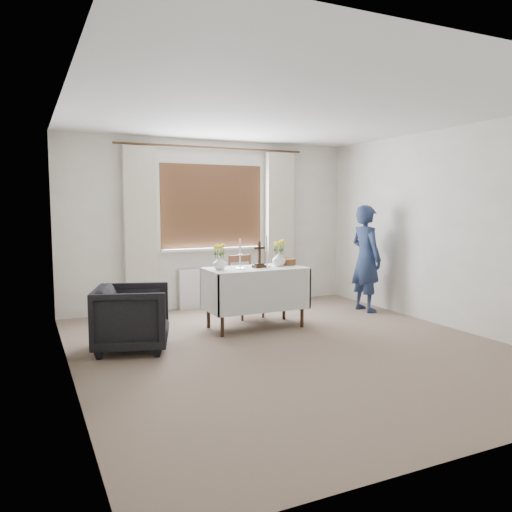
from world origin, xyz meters
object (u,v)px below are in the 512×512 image
at_px(wooden_cross, 259,254).
at_px(flower_vase_left, 220,263).
at_px(armchair, 132,318).
at_px(flower_vase_right, 279,259).
at_px(wooden_chair, 246,286).
at_px(altar_table, 255,298).
at_px(person, 366,258).

bearing_deg(wooden_cross, flower_vase_left, 170.38).
bearing_deg(armchair, wooden_cross, -61.83).
relative_size(wooden_cross, flower_vase_right, 1.83).
bearing_deg(wooden_cross, flower_vase_right, -0.47).
bearing_deg(flower_vase_right, wooden_cross, -173.59).
xyz_separation_m(wooden_chair, flower_vase_right, (0.20, -0.58, 0.43)).
height_order(altar_table, person, person).
distance_m(altar_table, armchair, 1.63).
relative_size(altar_table, person, 0.81).
bearing_deg(flower_vase_right, flower_vase_left, -179.43).
bearing_deg(altar_table, wooden_cross, -17.32).
bearing_deg(altar_table, flower_vase_right, 3.00).
height_order(armchair, flower_vase_right, flower_vase_right).
relative_size(wooden_chair, armchair, 1.11).
height_order(altar_table, flower_vase_right, flower_vase_right).
bearing_deg(wooden_chair, armchair, -160.16).
relative_size(altar_table, flower_vase_right, 6.90).
relative_size(person, flower_vase_right, 8.57).
bearing_deg(flower_vase_left, wooden_cross, -2.74).
bearing_deg(wooden_cross, armchair, -176.06).
bearing_deg(flower_vase_left, wooden_chair, 43.65).
height_order(altar_table, wooden_cross, wooden_cross).
xyz_separation_m(wooden_chair, flower_vase_left, (-0.61, -0.59, 0.42)).
relative_size(wooden_chair, flower_vase_left, 5.12).
bearing_deg(armchair, person, -63.63).
distance_m(wooden_chair, person, 1.81).
height_order(armchair, flower_vase_left, flower_vase_left).
bearing_deg(flower_vase_left, person, 5.16).
distance_m(wooden_chair, armchair, 1.97).
xyz_separation_m(armchair, person, (3.47, 0.55, 0.42)).
bearing_deg(flower_vase_right, altar_table, -177.00).
relative_size(altar_table, armchair, 1.62).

